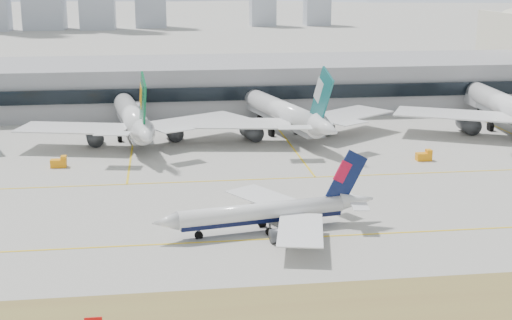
{
  "coord_description": "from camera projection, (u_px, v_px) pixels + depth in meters",
  "views": [
    {
      "loc": [
        -18.32,
        -114.36,
        42.88
      ],
      "look_at": [
        -0.7,
        18.0,
        7.5
      ],
      "focal_mm": 50.0,
      "sensor_mm": 36.0,
      "label": 1
    }
  ],
  "objects": [
    {
      "name": "widebody_china_air",
      "position": [
        508.0,
        109.0,
        195.75
      ],
      "size": [
        66.53,
        65.27,
        23.77
      ],
      "rotation": [
        0.0,
        0.0,
        1.49
      ],
      "color": "white",
      "rests_on": "ground"
    },
    {
      "name": "terminal",
      "position": [
        219.0,
        84.0,
        231.01
      ],
      "size": [
        280.0,
        43.1,
        15.0
      ],
      "color": "gray",
      "rests_on": "ground"
    },
    {
      "name": "gse_b",
      "position": [
        59.0,
        163.0,
        161.08
      ],
      "size": [
        3.55,
        2.0,
        2.6
      ],
      "color": "orange",
      "rests_on": "ground"
    },
    {
      "name": "taxiing_airliner",
      "position": [
        270.0,
        213.0,
        121.05
      ],
      "size": [
        39.54,
        33.98,
        13.34
      ],
      "rotation": [
        0.0,
        0.0,
        3.32
      ],
      "color": "white",
      "rests_on": "ground"
    },
    {
      "name": "ground",
      "position": [
        274.0,
        228.0,
        122.9
      ],
      "size": [
        3000.0,
        3000.0,
        0.0
      ],
      "primitive_type": "plane",
      "color": "#A3A098",
      "rests_on": "ground"
    },
    {
      "name": "widebody_cathay",
      "position": [
        286.0,
        115.0,
        190.51
      ],
      "size": [
        59.31,
        59.1,
        21.74
      ],
      "rotation": [
        0.0,
        0.0,
        1.81
      ],
      "color": "white",
      "rests_on": "ground"
    },
    {
      "name": "widebody_eva",
      "position": [
        133.0,
        120.0,
        184.3
      ],
      "size": [
        59.52,
        58.8,
        21.45
      ],
      "rotation": [
        0.0,
        0.0,
        1.72
      ],
      "color": "white",
      "rests_on": "ground"
    },
    {
      "name": "gse_c",
      "position": [
        424.0,
        156.0,
        166.79
      ],
      "size": [
        3.55,
        2.0,
        2.6
      ],
      "color": "orange",
      "rests_on": "ground"
    }
  ]
}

